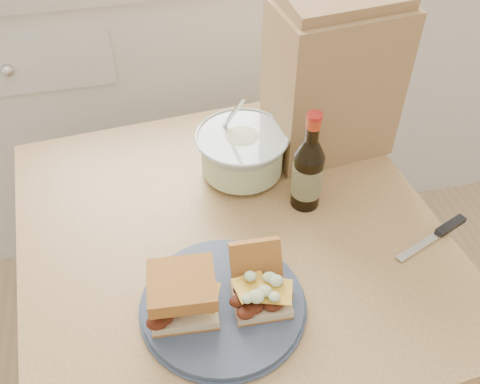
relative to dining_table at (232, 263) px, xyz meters
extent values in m
cube|color=silver|center=(0.03, 0.95, -0.14)|extent=(2.40, 0.60, 0.90)
cube|color=tan|center=(0.00, 0.00, 0.08)|extent=(0.90, 0.90, 0.04)
cube|color=tan|center=(-0.40, 0.34, -0.26)|extent=(0.06, 0.06, 0.66)
cube|color=tan|center=(0.34, 0.40, -0.26)|extent=(0.06, 0.06, 0.66)
cylinder|color=#3B4860|center=(-0.05, -0.17, 0.11)|extent=(0.29, 0.29, 0.02)
cube|color=#CCB490|center=(-0.12, -0.17, 0.13)|extent=(0.12, 0.11, 0.02)
cube|color=yellow|center=(-0.12, -0.17, 0.17)|extent=(0.07, 0.07, 0.00)
cube|color=#A0682A|center=(-0.12, -0.17, 0.19)|extent=(0.12, 0.11, 0.03)
cube|color=#CCB490|center=(0.01, -0.19, 0.13)|extent=(0.10, 0.09, 0.02)
cube|color=yellow|center=(0.01, -0.19, 0.16)|extent=(0.06, 0.06, 0.00)
cube|color=#A0682A|center=(0.02, -0.13, 0.16)|extent=(0.09, 0.07, 0.08)
cone|color=#B0BDB8|center=(0.06, 0.17, 0.15)|extent=(0.19, 0.19, 0.10)
cylinder|color=silver|center=(0.06, 0.17, 0.15)|extent=(0.18, 0.18, 0.07)
torus|color=#B0BDB8|center=(0.06, 0.17, 0.20)|extent=(0.20, 0.20, 0.01)
cylinder|color=silver|center=(0.04, 0.20, 0.24)|extent=(0.06, 0.07, 0.13)
cylinder|color=black|center=(0.17, 0.05, 0.17)|extent=(0.06, 0.06, 0.13)
cone|color=black|center=(0.17, 0.05, 0.25)|extent=(0.06, 0.06, 0.04)
cylinder|color=black|center=(0.17, 0.05, 0.30)|extent=(0.03, 0.03, 0.05)
cylinder|color=#B53318|center=(0.17, 0.05, 0.31)|extent=(0.03, 0.03, 0.02)
cylinder|color=#B32521|center=(0.17, 0.05, 0.33)|extent=(0.03, 0.03, 0.01)
cylinder|color=#2F3A1D|center=(0.17, 0.05, 0.17)|extent=(0.06, 0.06, 0.07)
cube|color=silver|center=(0.36, -0.12, 0.11)|extent=(0.13, 0.06, 0.00)
cube|color=black|center=(0.43, -0.09, 0.11)|extent=(0.08, 0.04, 0.01)
cube|color=#9F724D|center=(0.27, 0.23, 0.27)|extent=(0.29, 0.21, 0.35)
camera|label=1|loc=(-0.14, -0.70, 0.91)|focal=40.00mm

